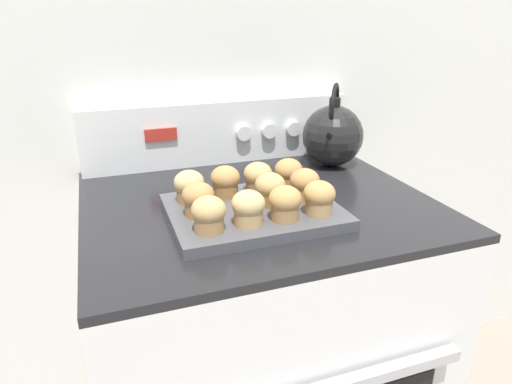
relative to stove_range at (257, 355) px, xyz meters
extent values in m
cube|color=silver|center=(0.00, 0.35, 0.76)|extent=(8.00, 0.05, 2.40)
cube|color=white|center=(0.00, 0.00, -0.01)|extent=(0.76, 0.65, 0.87)
cube|color=black|center=(0.00, 0.00, 0.43)|extent=(0.76, 0.65, 0.02)
cube|color=white|center=(0.00, 0.30, 0.53)|extent=(0.74, 0.05, 0.17)
cube|color=#B72D23|center=(-0.17, 0.27, 0.54)|extent=(0.08, 0.01, 0.03)
cylinder|color=white|center=(0.06, 0.26, 0.53)|extent=(0.04, 0.02, 0.04)
cylinder|color=white|center=(0.13, 0.26, 0.53)|extent=(0.04, 0.02, 0.04)
cylinder|color=white|center=(0.20, 0.26, 0.53)|extent=(0.04, 0.02, 0.04)
cylinder|color=white|center=(0.28, 0.26, 0.53)|extent=(0.04, 0.02, 0.04)
cube|color=#4C4C51|center=(-0.04, -0.08, 0.45)|extent=(0.34, 0.27, 0.02)
cylinder|color=#A37A4C|center=(-0.15, -0.16, 0.48)|extent=(0.05, 0.05, 0.03)
ellipsoid|color=tan|center=(-0.15, -0.16, 0.51)|extent=(0.06, 0.06, 0.05)
cylinder|color=tan|center=(-0.07, -0.16, 0.48)|extent=(0.05, 0.05, 0.03)
ellipsoid|color=tan|center=(-0.07, -0.16, 0.51)|extent=(0.06, 0.06, 0.05)
cylinder|color=#A37A4C|center=(0.00, -0.16, 0.48)|extent=(0.05, 0.05, 0.03)
ellipsoid|color=tan|center=(0.00, -0.16, 0.51)|extent=(0.06, 0.06, 0.05)
cylinder|color=tan|center=(0.07, -0.16, 0.48)|extent=(0.05, 0.05, 0.03)
ellipsoid|color=tan|center=(0.07, -0.16, 0.51)|extent=(0.06, 0.06, 0.05)
cylinder|color=olive|center=(-0.15, -0.09, 0.48)|extent=(0.05, 0.05, 0.03)
ellipsoid|color=#B2844C|center=(-0.15, -0.09, 0.51)|extent=(0.06, 0.06, 0.05)
cylinder|color=olive|center=(0.00, -0.08, 0.48)|extent=(0.05, 0.05, 0.03)
ellipsoid|color=tan|center=(0.00, -0.08, 0.51)|extent=(0.06, 0.06, 0.05)
cylinder|color=tan|center=(0.08, -0.08, 0.48)|extent=(0.05, 0.05, 0.03)
ellipsoid|color=#B2844C|center=(0.08, -0.08, 0.51)|extent=(0.06, 0.06, 0.05)
cylinder|color=olive|center=(-0.15, -0.01, 0.48)|extent=(0.05, 0.05, 0.03)
ellipsoid|color=tan|center=(-0.15, -0.01, 0.51)|extent=(0.06, 0.06, 0.05)
cylinder|color=olive|center=(-0.07, -0.01, 0.48)|extent=(0.05, 0.05, 0.03)
ellipsoid|color=#B2844C|center=(-0.07, -0.01, 0.51)|extent=(0.06, 0.06, 0.05)
cylinder|color=olive|center=(0.00, -0.01, 0.48)|extent=(0.05, 0.05, 0.03)
ellipsoid|color=tan|center=(0.00, -0.01, 0.51)|extent=(0.06, 0.06, 0.05)
cylinder|color=#A37A4C|center=(0.07, -0.01, 0.48)|extent=(0.05, 0.05, 0.03)
ellipsoid|color=#B2844C|center=(0.07, -0.01, 0.51)|extent=(0.06, 0.06, 0.05)
sphere|color=black|center=(0.28, 0.16, 0.52)|extent=(0.16, 0.16, 0.16)
cylinder|color=black|center=(0.28, 0.16, 0.62)|extent=(0.03, 0.03, 0.02)
cone|color=black|center=(0.23, 0.10, 0.54)|extent=(0.07, 0.08, 0.06)
torus|color=black|center=(0.28, 0.16, 0.60)|extent=(0.08, 0.11, 0.13)
camera|label=1|loc=(-0.32, -0.89, 0.84)|focal=32.00mm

